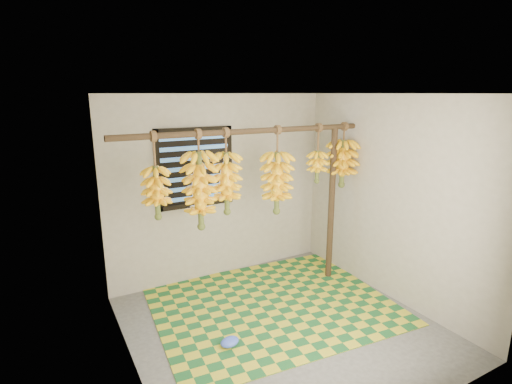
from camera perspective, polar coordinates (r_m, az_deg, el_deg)
floor at (r=4.48m, az=3.62°, el=-18.64°), size 3.00×3.00×0.01m
ceiling at (r=3.77m, az=4.20°, el=13.93°), size 3.00×3.00×0.01m
wall_back at (r=5.24m, az=-5.09°, el=0.61°), size 3.00×0.01×2.40m
wall_left at (r=3.42m, az=-17.95°, el=-7.36°), size 0.01×3.00×2.40m
wall_right at (r=4.92m, az=18.78°, el=-0.99°), size 0.01×3.00×2.40m
window at (r=5.02m, az=-8.68°, el=3.42°), size 1.00×0.04×1.00m
hanging_pole at (r=4.39m, az=-0.96°, el=8.67°), size 3.00×0.06×0.06m
support_post at (r=5.24m, az=10.72°, el=-1.82°), size 0.08×0.08×2.00m
woven_mat at (r=4.84m, az=2.42°, el=-15.77°), size 2.83×2.35×0.01m
plastic_bag at (r=4.16m, az=-3.78°, el=-20.58°), size 0.23×0.19×0.08m
banana_bunch_a at (r=4.10m, az=-14.00°, el=-0.08°), size 0.29×0.29×0.88m
banana_bunch_b at (r=4.25m, az=-7.99°, el=0.16°), size 0.36×0.36×1.06m
banana_bunch_c at (r=4.35m, az=-4.22°, el=1.24°), size 0.31×0.31×0.94m
banana_bunch_d at (r=4.67m, az=3.00°, el=1.31°), size 0.35×0.35×1.03m
banana_bunch_e at (r=5.22m, az=12.25°, el=4.02°), size 0.39×0.39×0.82m
banana_bunch_f at (r=4.97m, az=8.75°, el=3.62°), size 0.25×0.25×0.73m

